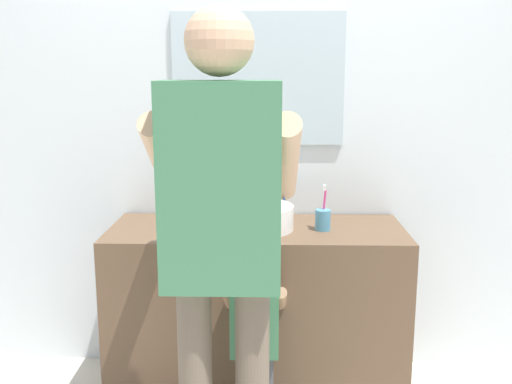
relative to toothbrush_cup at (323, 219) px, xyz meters
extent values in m
cube|color=silver|center=(-0.30, 0.35, 0.48)|extent=(4.40, 0.08, 2.70)
cube|color=silver|center=(-0.30, 0.30, 0.62)|extent=(0.84, 0.02, 0.64)
cube|color=brown|center=(-0.30, 0.03, -0.46)|extent=(1.37, 0.54, 0.82)
cylinder|color=white|center=(-0.30, 0.01, 0.00)|extent=(0.34, 0.34, 0.11)
cylinder|color=silver|center=(-0.30, 0.01, 0.01)|extent=(0.28, 0.28, 0.09)
cylinder|color=#B7BABF|center=(-0.30, 0.23, 0.04)|extent=(0.03, 0.03, 0.18)
cylinder|color=#B7BABF|center=(-0.30, 0.17, 0.12)|extent=(0.02, 0.12, 0.02)
cylinder|color=#B7BABF|center=(-0.37, 0.23, -0.03)|extent=(0.04, 0.04, 0.05)
cylinder|color=#B7BABF|center=(-0.23, 0.23, -0.03)|extent=(0.04, 0.04, 0.05)
cylinder|color=#4C8EB2|center=(0.00, 0.00, 0.00)|extent=(0.07, 0.07, 0.09)
cylinder|color=#E5387F|center=(0.00, 0.01, 0.05)|extent=(0.02, 0.01, 0.17)
cube|color=white|center=(0.00, 0.01, 0.14)|extent=(0.01, 0.02, 0.02)
cylinder|color=#B27FC6|center=(-0.67, 0.05, 0.01)|extent=(0.06, 0.06, 0.13)
cylinder|color=#2D2D2D|center=(-0.67, 0.05, 0.10)|extent=(0.02, 0.02, 0.03)
cube|color=#427F56|center=(-0.30, -0.38, -0.30)|extent=(0.20, 0.11, 0.34)
sphere|color=#A87A5B|center=(-0.30, -0.38, -0.07)|extent=(0.11, 0.11, 0.11)
cylinder|color=#A87A5B|center=(-0.41, -0.29, -0.28)|extent=(0.05, 0.24, 0.19)
cylinder|color=#A87A5B|center=(-0.20, -0.29, -0.28)|extent=(0.05, 0.24, 0.19)
cube|color=#427F56|center=(-0.41, -0.67, 0.28)|extent=(0.40, 0.23, 0.70)
sphere|color=#D8A884|center=(-0.41, -0.67, 0.76)|extent=(0.23, 0.23, 0.23)
cylinder|color=#D8A884|center=(-0.63, -0.49, 0.35)|extent=(0.10, 0.48, 0.38)
cylinder|color=#D8A884|center=(-0.19, -0.49, 0.35)|extent=(0.10, 0.48, 0.38)
cylinder|color=blue|center=(-0.19, -0.31, 0.16)|extent=(0.01, 0.14, 0.03)
cube|color=white|center=(-0.19, -0.23, 0.17)|extent=(0.01, 0.02, 0.02)
camera|label=1|loc=(-0.24, -2.59, 0.66)|focal=41.02mm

